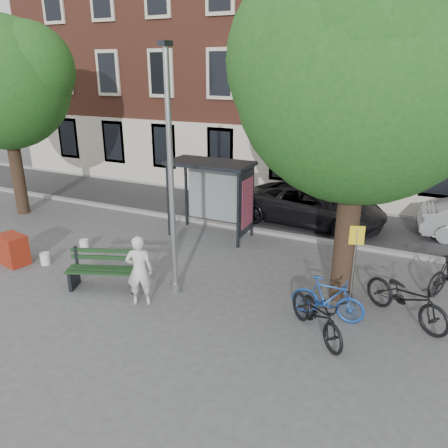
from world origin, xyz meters
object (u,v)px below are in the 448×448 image
object	(u,v)px
bus_shelter	(222,183)
bike_a	(407,297)
lamppost	(171,189)
bike_c	(317,314)
red_stand	(12,250)
notice_sign	(355,247)
painter	(139,270)
bench	(105,271)
car_dark	(312,205)
bike_b	(328,299)

from	to	relation	value
bus_shelter	bike_a	xyz separation A→B (m)	(6.16, -3.03, -1.33)
lamppost	bus_shelter	size ratio (longest dim) A/B	2.14
bike_a	bike_c	bearing A→B (deg)	165.17
red_stand	notice_sign	bearing A→B (deg)	11.32
bike_a	bike_c	world-z (taller)	bike_a
painter	bench	bearing A→B (deg)	-40.01
painter	bike_a	xyz separation A→B (m)	(5.98, 1.99, -0.31)
bench	bike_a	world-z (taller)	bike_a
bike_a	bike_c	xyz separation A→B (m)	(-1.71, -1.49, -0.06)
lamppost	painter	xyz separation A→B (m)	(-0.44, -0.91, -1.89)
bus_shelter	bike_a	distance (m)	6.99
bike_c	car_dark	size ratio (longest dim) A/B	0.38
bike_c	notice_sign	size ratio (longest dim) A/B	0.98
notice_sign	bike_c	bearing A→B (deg)	-123.04
bike_b	painter	bearing A→B (deg)	106.73
bench	car_dark	size ratio (longest dim) A/B	0.38
lamppost	bike_a	xyz separation A→B (m)	(5.55, 1.08, -2.20)
bus_shelter	car_dark	world-z (taller)	bus_shelter
bike_b	bus_shelter	bearing A→B (deg)	50.60
car_dark	bike_c	bearing A→B (deg)	-159.25
painter	car_dark	world-z (taller)	painter
lamppost	bike_a	size ratio (longest dim) A/B	2.73
bench	bike_b	bearing A→B (deg)	-11.28
bike_b	bike_c	distance (m)	0.79
lamppost	bike_a	bearing A→B (deg)	10.98
painter	bike_c	size ratio (longest dim) A/B	0.89
bike_c	notice_sign	world-z (taller)	notice_sign
car_dark	notice_sign	world-z (taller)	notice_sign
bike_b	bike_c	size ratio (longest dim) A/B	0.85
lamppost	car_dark	size ratio (longest dim) A/B	1.15
bike_a	bike_b	distance (m)	1.79
painter	red_stand	size ratio (longest dim) A/B	2.00
bus_shelter	painter	size ratio (longest dim) A/B	1.59
bus_shelter	bike_a	world-z (taller)	bus_shelter
red_stand	bike_b	bearing A→B (deg)	6.12
painter	red_stand	bearing A→B (deg)	-31.21
lamppost	bike_b	size ratio (longest dim) A/B	3.56
bench	bike_a	size ratio (longest dim) A/B	0.91
red_stand	notice_sign	size ratio (longest dim) A/B	0.44
lamppost	bike_b	xyz separation A→B (m)	(3.90, 0.37, -2.27)
bus_shelter	red_stand	xyz separation A→B (m)	(-4.66, -4.72, -1.47)
bench	bike_b	world-z (taller)	bike_b
notice_sign	painter	bearing A→B (deg)	-173.82
bike_c	car_dark	distance (m)	7.40
car_dark	notice_sign	bearing A→B (deg)	-150.79
painter	bike_a	size ratio (longest dim) A/B	0.80
bike_c	red_stand	xyz separation A→B (m)	(-9.11, -0.19, -0.08)
bus_shelter	bike_a	size ratio (longest dim) A/B	1.27
bench	notice_sign	world-z (taller)	notice_sign
bench	red_stand	xyz separation A→B (m)	(-3.47, 0.00, -0.01)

